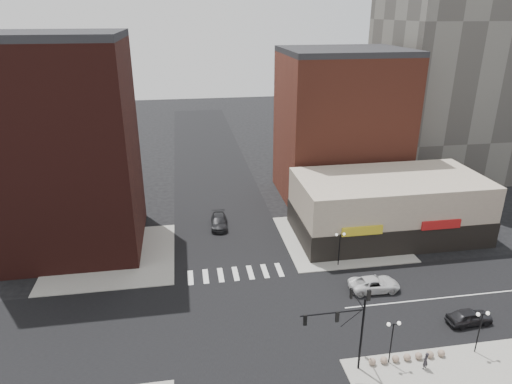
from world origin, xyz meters
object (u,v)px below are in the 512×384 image
object	(u,v)px
traffic_signal	(350,319)
dark_sedan_north	(219,222)
street_lamp_ne	(340,241)
dark_sedan_east	(469,317)
pedestrian	(425,361)
street_lamp_se_b	(481,322)
street_lamp_se_a	(393,332)
white_suv	(374,284)

from	to	relation	value
traffic_signal	dark_sedan_north	world-z (taller)	traffic_signal
street_lamp_ne	dark_sedan_east	world-z (taller)	street_lamp_ne
dark_sedan_north	pedestrian	bearing A→B (deg)	-60.40
street_lamp_ne	pedestrian	distance (m)	17.39
street_lamp_se_b	street_lamp_ne	xyz separation A→B (m)	(-7.00, 16.00, 0.00)
dark_sedan_north	street_lamp_ne	bearing A→B (deg)	-40.85
street_lamp_se_b	dark_sedan_east	world-z (taller)	street_lamp_se_b
traffic_signal	dark_sedan_east	bearing A→B (deg)	14.94
dark_sedan_east	pedestrian	size ratio (longest dim) A/B	2.69
pedestrian	street_lamp_ne	bearing A→B (deg)	-114.08
street_lamp_se_a	white_suv	xyz separation A→B (m)	(3.14, 10.57, -2.54)
street_lamp_se_b	dark_sedan_east	size ratio (longest dim) A/B	0.95
traffic_signal	white_suv	bearing A→B (deg)	56.43
white_suv	dark_sedan_east	xyz separation A→B (m)	(6.71, -6.77, -0.01)
street_lamp_se_a	street_lamp_ne	xyz separation A→B (m)	(1.00, 16.00, 0.00)
traffic_signal	street_lamp_se_a	size ratio (longest dim) A/B	1.87
street_lamp_ne	dark_sedan_north	world-z (taller)	street_lamp_ne
white_suv	dark_sedan_east	size ratio (longest dim) A/B	1.23
street_lamp_se_b	dark_sedan_north	xyz separation A→B (m)	(-19.87, 28.65, -2.52)
traffic_signal	street_lamp_se_b	bearing A→B (deg)	-0.82
pedestrian	street_lamp_se_a	bearing A→B (deg)	-53.18
dark_sedan_east	pedestrian	xyz separation A→B (m)	(-7.22, -4.95, 0.19)
street_lamp_se_b	dark_sedan_north	bearing A→B (deg)	124.74
traffic_signal	street_lamp_ne	world-z (taller)	traffic_signal
white_suv	pedestrian	bearing A→B (deg)	178.33
street_lamp_ne	pedestrian	xyz separation A→B (m)	(1.63, -17.15, -2.35)
dark_sedan_north	pedestrian	xyz separation A→B (m)	(14.50, -29.80, 0.16)
street_lamp_se_a	pedestrian	xyz separation A→B (m)	(2.63, -1.15, -2.35)
street_lamp_se_b	pedestrian	size ratio (longest dim) A/B	2.55
street_lamp_ne	white_suv	bearing A→B (deg)	-68.46
street_lamp_se_a	white_suv	size ratio (longest dim) A/B	0.77
street_lamp_se_a	pedestrian	bearing A→B (deg)	-23.69
street_lamp_ne	white_suv	size ratio (longest dim) A/B	0.77
street_lamp_se_a	dark_sedan_north	bearing A→B (deg)	112.50
traffic_signal	street_lamp_se_b	xyz separation A→B (m)	(11.76, -0.17, -1.67)
street_lamp_ne	white_suv	distance (m)	6.36
street_lamp_se_b	pedestrian	distance (m)	5.98
street_lamp_se_b	white_suv	bearing A→B (deg)	114.67
street_lamp_se_a	street_lamp_se_b	world-z (taller)	same
dark_sedan_east	dark_sedan_north	xyz separation A→B (m)	(-21.72, 24.85, 0.03)
dark_sedan_north	pedestrian	world-z (taller)	pedestrian
traffic_signal	street_lamp_se_a	xyz separation A→B (m)	(3.76, -0.17, -1.67)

